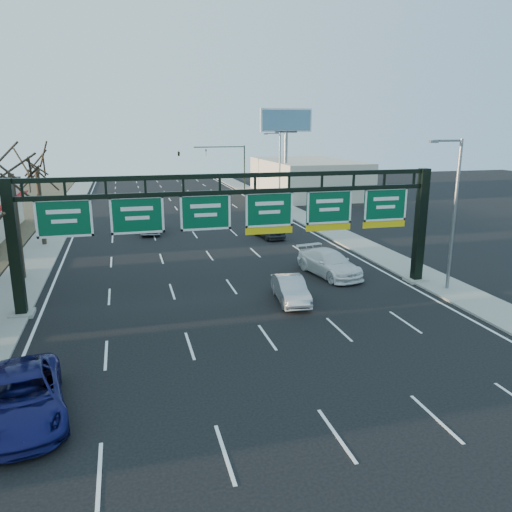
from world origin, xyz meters
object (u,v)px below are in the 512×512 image
object	(u,v)px
sign_gantry	(241,219)
car_blue_suv	(23,397)
car_silver_sedan	(290,290)
car_white_wagon	(329,263)

from	to	relation	value
sign_gantry	car_blue_suv	bearing A→B (deg)	-134.05
sign_gantry	car_blue_suv	world-z (taller)	sign_gantry
car_silver_sedan	car_white_wagon	bearing A→B (deg)	51.41
car_blue_suv	car_white_wagon	size ratio (longest dim) A/B	1.01
car_blue_suv	car_silver_sedan	world-z (taller)	car_blue_suv
car_blue_suv	car_silver_sedan	size ratio (longest dim) A/B	1.32
sign_gantry	car_silver_sedan	xyz separation A→B (m)	(2.51, -1.53, -3.92)
car_blue_suv	car_silver_sedan	distance (m)	15.35
car_blue_suv	car_white_wagon	bearing A→B (deg)	28.50
car_blue_suv	sign_gantry	bearing A→B (deg)	36.28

